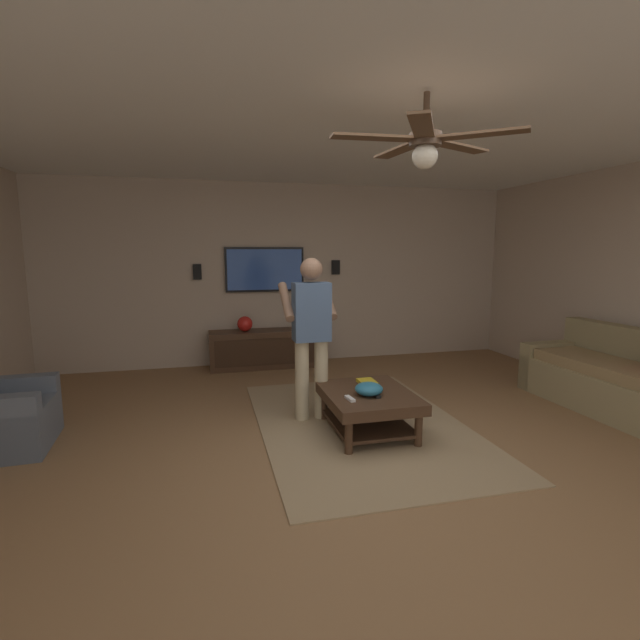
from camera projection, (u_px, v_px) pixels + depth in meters
The scene contains 18 objects.
ground_plane at pixel (367, 462), 3.75m from camera, with size 8.59×8.59×0.00m, color olive.
wall_back_tv at pixel (287, 274), 7.03m from camera, with size 0.10×7.29×2.70m, color #BCA893.
ceiling_slab at pixel (372, 106), 3.33m from camera, with size 7.36×7.29×0.10m, color white.
area_rug at pixel (360, 424), 4.56m from camera, with size 3.01×1.97×0.01m, color #9E8460.
couch at pixel (616, 381), 4.96m from camera, with size 1.92×0.91×0.87m.
coffee_table at pixel (368, 402), 4.33m from camera, with size 1.00×0.80×0.40m.
media_console at pixel (268, 349), 6.78m from camera, with size 0.45×1.70×0.55m.
tv at pixel (265, 270), 6.84m from camera, with size 0.05×1.17×0.66m.
person_standing at pixel (311, 329), 4.59m from camera, with size 0.53×0.54×1.64m.
bowl at pixel (369, 389), 4.20m from camera, with size 0.26×0.26×0.12m, color teal.
remote_white at pixel (350, 399), 4.07m from camera, with size 0.15×0.04×0.02m, color white.
remote_black at pixel (375, 395), 4.17m from camera, with size 0.15×0.04×0.02m, color black.
remote_grey at pixel (367, 384), 4.53m from camera, with size 0.15×0.04×0.02m, color slate.
book at pixel (367, 382), 4.55m from camera, with size 0.22×0.16×0.04m, color gold.
vase_round at pixel (245, 324), 6.64m from camera, with size 0.22×0.22×0.22m, color red.
wall_speaker_left at pixel (336, 267), 7.11m from camera, with size 0.06×0.12×0.22m, color black.
wall_speaker_right at pixel (197, 272), 6.62m from camera, with size 0.06×0.12×0.22m, color black.
ceiling_fan at pixel (426, 144), 2.87m from camera, with size 1.15×1.18×0.46m.
Camera 1 is at (-3.33, 1.23, 1.72)m, focal length 25.80 mm.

